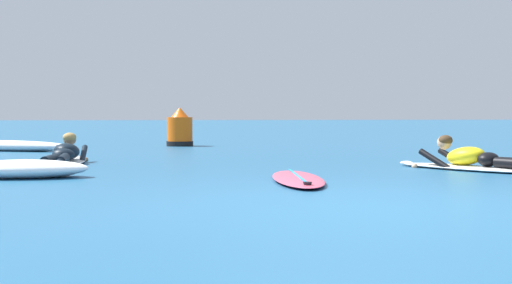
# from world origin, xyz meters

# --- Properties ---
(ground_plane) EXTENTS (120.00, 120.00, 0.00)m
(ground_plane) POSITION_xyz_m (0.00, 10.00, 0.00)
(ground_plane) COLOR #235B84
(surfer_near) EXTENTS (1.80, 2.44, 0.54)m
(surfer_near) POSITION_xyz_m (2.64, 3.54, 0.13)
(surfer_near) COLOR white
(surfer_near) RESTS_ON ground
(surfer_far) EXTENTS (0.56, 2.71, 0.53)m
(surfer_far) POSITION_xyz_m (-3.28, 5.36, 0.13)
(surfer_far) COLOR white
(surfer_far) RESTS_ON ground
(drifting_surfboard) EXTENTS (0.71, 2.26, 0.16)m
(drifting_surfboard) POSITION_xyz_m (-0.14, 2.23, 0.03)
(drifting_surfboard) COLOR #E54C66
(drifting_surfboard) RESTS_ON ground
(whitewater_front) EXTENTS (3.14, 1.74, 0.23)m
(whitewater_front) POSITION_xyz_m (-5.16, 9.66, 0.11)
(whitewater_front) COLOR white
(whitewater_front) RESTS_ON ground
(whitewater_mid_right) EXTENTS (1.66, 0.75, 0.23)m
(whitewater_mid_right) POSITION_xyz_m (-3.49, 3.08, 0.11)
(whitewater_mid_right) COLOR white
(whitewater_mid_right) RESTS_ON ground
(channel_marker_buoy) EXTENTS (0.65, 0.65, 0.94)m
(channel_marker_buoy) POSITION_xyz_m (-1.43, 11.52, 0.37)
(channel_marker_buoy) COLOR #EA5B0F
(channel_marker_buoy) RESTS_ON ground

